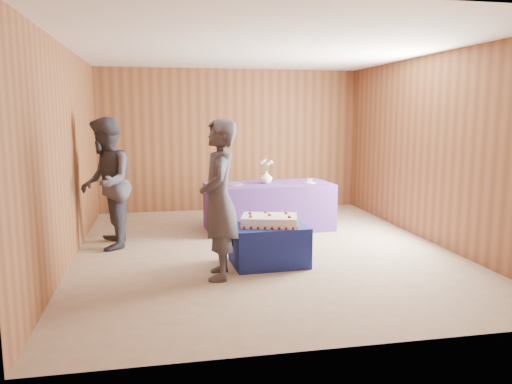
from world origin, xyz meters
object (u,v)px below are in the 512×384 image
object	(u,v)px
guest_left	(219,200)
guest_right	(106,183)
vase	(266,177)
serving_table	(269,206)
sheet_cake	(269,220)
cake_table	(269,244)

from	to	relation	value
guest_left	guest_right	world-z (taller)	guest_right
vase	guest_right	xyz separation A→B (m)	(-2.41, -0.70, 0.06)
vase	guest_right	world-z (taller)	guest_right
guest_left	vase	bearing A→B (deg)	162.19
vase	guest_left	world-z (taller)	guest_left
vase	guest_left	bearing A→B (deg)	-114.61
serving_table	sheet_cake	bearing A→B (deg)	-105.84
cake_table	sheet_cake	bearing A→B (deg)	-90.23
sheet_cake	cake_table	bearing A→B (deg)	107.66
guest_left	sheet_cake	bearing A→B (deg)	125.35
serving_table	vase	size ratio (longest dim) A/B	10.10
guest_right	guest_left	bearing A→B (deg)	37.71
serving_table	sheet_cake	size ratio (longest dim) A/B	2.51
sheet_cake	guest_left	distance (m)	0.83
guest_left	guest_right	distance (m)	2.09
guest_left	guest_right	size ratio (longest dim) A/B	0.99
sheet_cake	vase	xyz separation A→B (m)	(0.38, 1.92, 0.29)
serving_table	guest_right	world-z (taller)	guest_right
sheet_cake	serving_table	bearing A→B (deg)	92.80
cake_table	sheet_cake	size ratio (longest dim) A/B	1.13
cake_table	vase	distance (m)	2.02
cake_table	serving_table	bearing A→B (deg)	74.69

